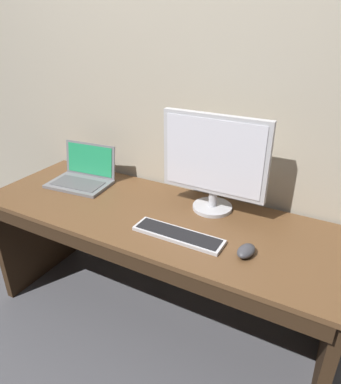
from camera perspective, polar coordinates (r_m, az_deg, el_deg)
The scene contains 6 objects.
ground_plane at distance 2.20m, azimuth -2.37°, elevation -19.76°, with size 14.00×14.00×0.00m, color #4C4C51.
desk at distance 1.86m, azimuth -2.88°, elevation -9.14°, with size 1.85×0.66×0.71m.
laptop_space_gray at distance 2.12m, azimuth -14.26°, elevation 2.41°, with size 0.37×0.30×0.22m.
external_monitor at distance 1.68m, azimuth 7.12°, elevation 5.05°, with size 0.53×0.20×0.49m.
wired_keyboard at distance 1.57m, azimuth 1.25°, elevation -7.04°, with size 0.42×0.11×0.02m.
computer_mouse at distance 1.48m, azimuth 12.29°, elevation -9.41°, with size 0.06×0.11×0.04m, color #38383D.
Camera 1 is at (0.81, -1.30, 1.59)m, focal length 32.54 mm.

